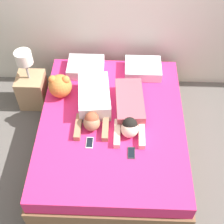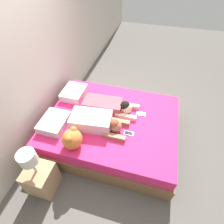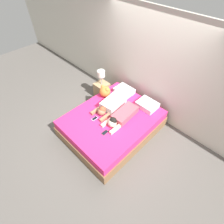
{
  "view_description": "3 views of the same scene",
  "coord_description": "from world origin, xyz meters",
  "px_view_note": "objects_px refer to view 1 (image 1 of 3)",
  "views": [
    {
      "loc": [
        0.08,
        -2.28,
        3.38
      ],
      "look_at": [
        0.0,
        0.0,
        0.67
      ],
      "focal_mm": 50.0,
      "sensor_mm": 36.0,
      "label": 1
    },
    {
      "loc": [
        -1.88,
        -0.52,
        2.67
      ],
      "look_at": [
        0.0,
        0.0,
        0.67
      ],
      "focal_mm": 28.0,
      "sensor_mm": 36.0,
      "label": 2
    },
    {
      "loc": [
        1.95,
        -1.96,
        3.54
      ],
      "look_at": [
        0.0,
        0.0,
        0.67
      ],
      "focal_mm": 28.0,
      "sensor_mm": 36.0,
      "label": 3
    }
  ],
  "objects_px": {
    "cell_phone_left": "(90,143)",
    "plush_toy": "(60,86)",
    "cell_phone_right": "(131,153)",
    "person_left": "(94,102)",
    "pillow_head_right": "(143,69)",
    "pillow_head_left": "(86,67)",
    "bed": "(112,133)",
    "person_right": "(130,110)",
    "nightstand": "(32,87)"
  },
  "relations": [
    {
      "from": "pillow_head_left",
      "to": "pillow_head_right",
      "type": "height_order",
      "value": "same"
    },
    {
      "from": "bed",
      "to": "person_right",
      "type": "height_order",
      "value": "person_right"
    },
    {
      "from": "pillow_head_right",
      "to": "person_right",
      "type": "relative_size",
      "value": 0.5
    },
    {
      "from": "pillow_head_right",
      "to": "person_left",
      "type": "distance_m",
      "value": 0.9
    },
    {
      "from": "cell_phone_right",
      "to": "nightstand",
      "type": "bearing_deg",
      "value": 139.5
    },
    {
      "from": "pillow_head_right",
      "to": "cell_phone_left",
      "type": "xyz_separation_m",
      "value": [
        -0.62,
        -1.18,
        -0.06
      ]
    },
    {
      "from": "person_left",
      "to": "cell_phone_right",
      "type": "distance_m",
      "value": 0.78
    },
    {
      "from": "pillow_head_right",
      "to": "cell_phone_left",
      "type": "relative_size",
      "value": 3.22
    },
    {
      "from": "person_left",
      "to": "plush_toy",
      "type": "bearing_deg",
      "value": 153.49
    },
    {
      "from": "pillow_head_left",
      "to": "nightstand",
      "type": "xyz_separation_m",
      "value": [
        -0.76,
        -0.12,
        -0.28
      ]
    },
    {
      "from": "bed",
      "to": "cell_phone_left",
      "type": "bearing_deg",
      "value": -125.38
    },
    {
      "from": "pillow_head_left",
      "to": "person_right",
      "type": "xyz_separation_m",
      "value": [
        0.58,
        -0.75,
        0.02
      ]
    },
    {
      "from": "pillow_head_left",
      "to": "cell_phone_right",
      "type": "height_order",
      "value": "pillow_head_left"
    },
    {
      "from": "person_left",
      "to": "pillow_head_left",
      "type": "bearing_deg",
      "value": 103.36
    },
    {
      "from": "pillow_head_left",
      "to": "pillow_head_right",
      "type": "bearing_deg",
      "value": 0.0
    },
    {
      "from": "pillow_head_right",
      "to": "bed",
      "type": "bearing_deg",
      "value": -114.34
    },
    {
      "from": "pillow_head_right",
      "to": "pillow_head_left",
      "type": "bearing_deg",
      "value": 180.0
    },
    {
      "from": "person_left",
      "to": "nightstand",
      "type": "xyz_separation_m",
      "value": [
        -0.92,
        0.53,
        -0.31
      ]
    },
    {
      "from": "cell_phone_left",
      "to": "cell_phone_right",
      "type": "relative_size",
      "value": 1.0
    },
    {
      "from": "bed",
      "to": "pillow_head_right",
      "type": "height_order",
      "value": "pillow_head_right"
    },
    {
      "from": "person_right",
      "to": "plush_toy",
      "type": "bearing_deg",
      "value": 160.12
    },
    {
      "from": "pillow_head_left",
      "to": "cell_phone_left",
      "type": "xyz_separation_m",
      "value": [
        0.15,
        -1.18,
        -0.06
      ]
    },
    {
      "from": "bed",
      "to": "cell_phone_left",
      "type": "distance_m",
      "value": 0.49
    },
    {
      "from": "bed",
      "to": "pillow_head_right",
      "type": "relative_size",
      "value": 4.6
    },
    {
      "from": "bed",
      "to": "cell_phone_right",
      "type": "bearing_deg",
      "value": -63.22
    },
    {
      "from": "pillow_head_left",
      "to": "cell_phone_left",
      "type": "distance_m",
      "value": 1.19
    },
    {
      "from": "person_right",
      "to": "plush_toy",
      "type": "distance_m",
      "value": 0.91
    },
    {
      "from": "cell_phone_right",
      "to": "nightstand",
      "type": "distance_m",
      "value": 1.81
    },
    {
      "from": "bed",
      "to": "person_left",
      "type": "height_order",
      "value": "person_left"
    },
    {
      "from": "cell_phone_right",
      "to": "nightstand",
      "type": "relative_size",
      "value": 0.16
    },
    {
      "from": "cell_phone_left",
      "to": "nightstand",
      "type": "xyz_separation_m",
      "value": [
        -0.9,
        1.05,
        -0.22
      ]
    },
    {
      "from": "bed",
      "to": "person_left",
      "type": "relative_size",
      "value": 2.39
    },
    {
      "from": "cell_phone_left",
      "to": "plush_toy",
      "type": "distance_m",
      "value": 0.85
    },
    {
      "from": "bed",
      "to": "plush_toy",
      "type": "distance_m",
      "value": 0.87
    },
    {
      "from": "person_right",
      "to": "cell_phone_right",
      "type": "xyz_separation_m",
      "value": [
        0.02,
        -0.54,
        -0.08
      ]
    },
    {
      "from": "nightstand",
      "to": "plush_toy",
      "type": "bearing_deg",
      "value": -33.36
    },
    {
      "from": "person_left",
      "to": "person_right",
      "type": "height_order",
      "value": "person_right"
    },
    {
      "from": "person_left",
      "to": "pillow_head_right",
      "type": "bearing_deg",
      "value": 47.36
    },
    {
      "from": "cell_phone_right",
      "to": "bed",
      "type": "bearing_deg",
      "value": 116.78
    },
    {
      "from": "person_left",
      "to": "plush_toy",
      "type": "relative_size",
      "value": 3.02
    },
    {
      "from": "pillow_head_left",
      "to": "pillow_head_right",
      "type": "relative_size",
      "value": 1.0
    },
    {
      "from": "bed",
      "to": "plush_toy",
      "type": "relative_size",
      "value": 7.22
    },
    {
      "from": "person_left",
      "to": "plush_toy",
      "type": "xyz_separation_m",
      "value": [
        -0.43,
        0.21,
        0.05
      ]
    },
    {
      "from": "person_right",
      "to": "cell_phone_left",
      "type": "xyz_separation_m",
      "value": [
        -0.44,
        -0.42,
        -0.08
      ]
    },
    {
      "from": "cell_phone_right",
      "to": "nightstand",
      "type": "xyz_separation_m",
      "value": [
        -1.37,
        1.17,
        -0.22
      ]
    },
    {
      "from": "bed",
      "to": "pillow_head_left",
      "type": "relative_size",
      "value": 4.6
    },
    {
      "from": "cell_phone_left",
      "to": "plush_toy",
      "type": "relative_size",
      "value": 0.49
    },
    {
      "from": "pillow_head_left",
      "to": "plush_toy",
      "type": "height_order",
      "value": "plush_toy"
    },
    {
      "from": "person_left",
      "to": "person_right",
      "type": "xyz_separation_m",
      "value": [
        0.43,
        -0.1,
        -0.02
      ]
    },
    {
      "from": "cell_phone_right",
      "to": "plush_toy",
      "type": "relative_size",
      "value": 0.49
    }
  ]
}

